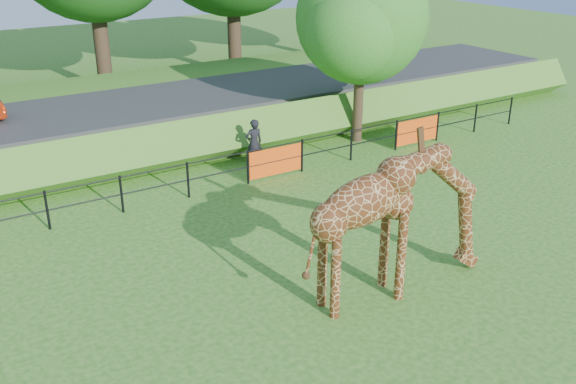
% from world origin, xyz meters
% --- Properties ---
extents(ground, '(90.00, 90.00, 0.00)m').
position_xyz_m(ground, '(0.00, 0.00, 0.00)').
color(ground, '#2B6318').
rests_on(ground, ground).
extents(giraffe, '(4.64, 1.20, 3.28)m').
position_xyz_m(giraffe, '(1.70, 0.79, 1.64)').
color(giraffe, '#542811').
rests_on(giraffe, ground).
extents(perimeter_fence, '(28.07, 0.10, 1.10)m').
position_xyz_m(perimeter_fence, '(0.00, 8.00, 0.55)').
color(perimeter_fence, black).
rests_on(perimeter_fence, ground).
extents(embankment, '(40.00, 9.00, 1.30)m').
position_xyz_m(embankment, '(0.00, 15.50, 0.65)').
color(embankment, '#2B6318').
rests_on(embankment, ground).
extents(road, '(40.00, 5.00, 0.12)m').
position_xyz_m(road, '(0.00, 14.00, 1.36)').
color(road, '#2E2D30').
rests_on(road, embankment).
extents(visitor, '(0.61, 0.42, 1.61)m').
position_xyz_m(visitor, '(2.94, 9.27, 0.81)').
color(visitor, black).
rests_on(visitor, ground).
extents(tree_east, '(5.40, 4.71, 6.76)m').
position_xyz_m(tree_east, '(7.60, 9.63, 4.28)').
color(tree_east, black).
rests_on(tree_east, ground).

